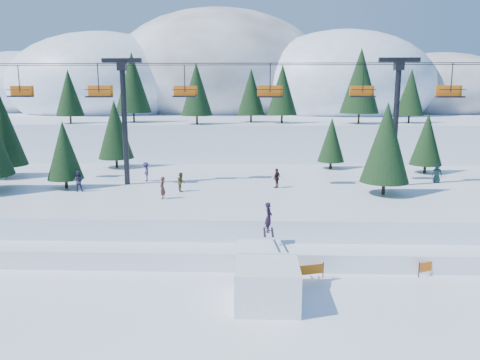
{
  "coord_description": "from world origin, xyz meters",
  "views": [
    {
      "loc": [
        1.76,
        -20.17,
        10.19
      ],
      "look_at": [
        0.88,
        6.0,
        5.2
      ],
      "focal_mm": 35.0,
      "sensor_mm": 36.0,
      "label": 1
    }
  ],
  "objects_px": {
    "banner_far": "(438,265)",
    "chairlift": "(250,102)",
    "banner_near": "(300,271)",
    "jump_kicker": "(267,279)"
  },
  "relations": [
    {
      "from": "jump_kicker",
      "to": "chairlift",
      "type": "relative_size",
      "value": 0.1
    },
    {
      "from": "jump_kicker",
      "to": "chairlift",
      "type": "distance_m",
      "value": 18.53
    },
    {
      "from": "jump_kicker",
      "to": "banner_far",
      "type": "bearing_deg",
      "value": 21.03
    },
    {
      "from": "chairlift",
      "to": "banner_near",
      "type": "height_order",
      "value": "chairlift"
    },
    {
      "from": "chairlift",
      "to": "banner_near",
      "type": "distance_m",
      "value": 16.79
    },
    {
      "from": "jump_kicker",
      "to": "banner_near",
      "type": "xyz_separation_m",
      "value": [
        1.87,
        2.58,
        -0.59
      ]
    },
    {
      "from": "banner_far",
      "to": "chairlift",
      "type": "bearing_deg",
      "value": 130.16
    },
    {
      "from": "banner_near",
      "to": "banner_far",
      "type": "distance_m",
      "value": 8.0
    },
    {
      "from": "jump_kicker",
      "to": "banner_near",
      "type": "relative_size",
      "value": 1.7
    },
    {
      "from": "chairlift",
      "to": "jump_kicker",
      "type": "bearing_deg",
      "value": -86.4
    }
  ]
}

